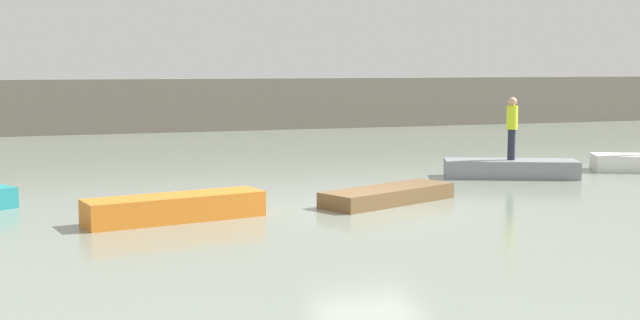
# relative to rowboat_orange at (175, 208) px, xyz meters

# --- Properties ---
(ground_plane) EXTENTS (120.00, 120.00, 0.00)m
(ground_plane) POSITION_rel_rowboat_orange_xyz_m (4.40, -0.04, -0.27)
(ground_plane) COLOR gray
(embankment_wall) EXTENTS (80.00, 1.20, 2.60)m
(embankment_wall) POSITION_rel_rowboat_orange_xyz_m (4.40, 23.96, 1.03)
(embankment_wall) COLOR gray
(embankment_wall) RESTS_ON ground_plane
(rowboat_orange) EXTENTS (3.93, 1.69, 0.54)m
(rowboat_orange) POSITION_rel_rowboat_orange_xyz_m (0.00, 0.00, 0.00)
(rowboat_orange) COLOR orange
(rowboat_orange) RESTS_ON ground_plane
(rowboat_brown) EXTENTS (3.73, 2.46, 0.37)m
(rowboat_brown) POSITION_rel_rowboat_orange_xyz_m (5.17, 0.66, -0.09)
(rowboat_brown) COLOR brown
(rowboat_brown) RESTS_ON ground_plane
(rowboat_grey) EXTENTS (3.95, 2.49, 0.52)m
(rowboat_grey) POSITION_rel_rowboat_orange_xyz_m (10.38, 3.69, -0.01)
(rowboat_grey) COLOR gray
(rowboat_grey) RESTS_ON ground_plane
(person_hiviz_shirt) EXTENTS (0.32, 0.32, 1.83)m
(person_hiviz_shirt) POSITION_rel_rowboat_orange_xyz_m (10.38, 3.69, 1.28)
(person_hiviz_shirt) COLOR #232838
(person_hiviz_shirt) RESTS_ON rowboat_grey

